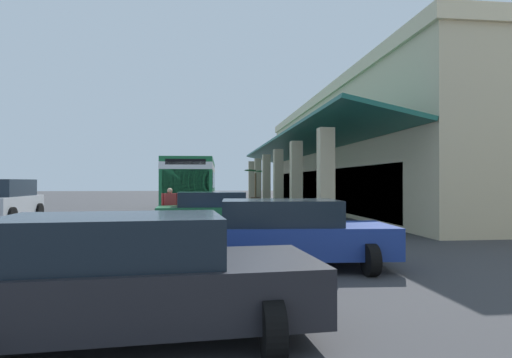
# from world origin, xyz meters

# --- Properties ---
(ground) EXTENTS (120.00, 120.00, 0.00)m
(ground) POSITION_xyz_m (0.00, 8.00, 0.00)
(ground) COLOR #38383A
(curb_strip) EXTENTS (37.70, 0.50, 0.12)m
(curb_strip) POSITION_xyz_m (-1.52, 3.46, 0.06)
(curb_strip) COLOR #9E998E
(curb_strip) RESTS_ON ground
(plaza_building) EXTENTS (31.72, 14.16, 7.58)m
(plaza_building) POSITION_xyz_m (-1.52, 13.08, 3.79)
(plaza_building) COLOR #C6B793
(plaza_building) RESTS_ON ground
(transit_bus) EXTENTS (11.28, 3.05, 3.34)m
(transit_bus) POSITION_xyz_m (0.55, -0.37, 1.85)
(transit_bus) COLOR #196638
(transit_bus) RESTS_ON ground
(parked_sedan_charcoal) EXTENTS (2.66, 4.52, 1.47)m
(parked_sedan_charcoal) POSITION_xyz_m (21.74, -0.47, 0.75)
(parked_sedan_charcoal) COLOR #232328
(parked_sedan_charcoal) RESTS_ON ground
(parked_sedan_blue) EXTENTS (2.62, 4.50, 1.47)m
(parked_sedan_blue) POSITION_xyz_m (17.78, 2.19, 0.75)
(parked_sedan_blue) COLOR navy
(parked_sedan_blue) RESTS_ON ground
(parked_sedan_green) EXTENTS (2.54, 4.46, 1.47)m
(parked_sedan_green) POSITION_xyz_m (10.67, 0.78, 0.75)
(parked_sedan_green) COLOR #195933
(parked_sedan_green) RESTS_ON ground
(parked_suv_silver) EXTENTS (4.85, 2.29, 1.97)m
(parked_suv_silver) POSITION_xyz_m (5.61, -8.96, 1.02)
(parked_suv_silver) COLOR #B2B5BA
(parked_suv_silver) RESTS_ON ground
(pedestrian) EXTENTS (0.41, 0.66, 1.61)m
(pedestrian) POSITION_xyz_m (9.51, -0.99, 0.89)
(pedestrian) COLOR #726651
(pedestrian) RESTS_ON ground
(potted_palm) EXTENTS (1.55, 1.68, 2.86)m
(potted_palm) POSITION_xyz_m (-7.14, 4.36, 0.66)
(potted_palm) COLOR brown
(potted_palm) RESTS_ON ground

